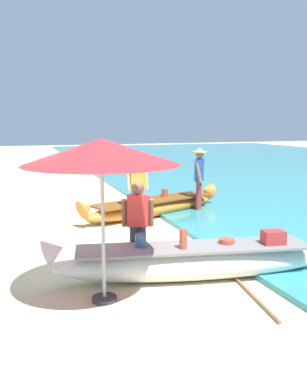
{
  "coord_description": "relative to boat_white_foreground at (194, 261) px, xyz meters",
  "views": [
    {
      "loc": [
        -1.35,
        -7.27,
        2.56
      ],
      "look_at": [
        1.77,
        1.88,
        0.9
      ],
      "focal_mm": 38.12,
      "sensor_mm": 36.0,
      "label": 1
    }
  ],
  "objects": [
    {
      "name": "paddle",
      "position": [
        0.57,
        -0.63,
        -0.28
      ],
      "size": [
        0.48,
        1.85,
        0.05
      ],
      "color": "#8E6B47",
      "rests_on": "ground"
    },
    {
      "name": "boat_orange_midground",
      "position": [
        0.86,
        4.62,
        -0.05
      ],
      "size": [
        4.53,
        2.23,
        0.77
      ],
      "color": "orange",
      "rests_on": "ground"
    },
    {
      "name": "boat_white_foreground",
      "position": [
        0.0,
        0.0,
        0.0
      ],
      "size": [
        4.85,
        1.53,
        0.88
      ],
      "color": "white",
      "rests_on": "ground"
    },
    {
      "name": "person_tourist_customer",
      "position": [
        -0.77,
        0.65,
        0.58
      ],
      "size": [
        0.58,
        0.34,
        1.58
      ],
      "color": "#333842",
      "rests_on": "ground"
    },
    {
      "name": "patio_umbrella_large",
      "position": [
        -1.58,
        -0.34,
        1.84
      ],
      "size": [
        2.17,
        2.17,
        2.35
      ],
      "color": "#B7B7BC",
      "rests_on": "ground"
    },
    {
      "name": "person_vendor_hatted",
      "position": [
        0.17,
        3.83,
        0.77
      ],
      "size": [
        0.56,
        0.44,
        1.87
      ],
      "color": "#3D5BA8",
      "rests_on": "ground"
    },
    {
      "name": "ground_plane",
      "position": [
        -1.35,
        1.43,
        -0.31
      ],
      "size": [
        80.0,
        80.0,
        0.0
      ],
      "primitive_type": "plane",
      "color": "beige"
    },
    {
      "name": "person_vendor_assistant",
      "position": [
        2.21,
        4.54,
        0.77
      ],
      "size": [
        0.47,
        0.57,
        1.87
      ],
      "color": "#B2383D",
      "rests_on": "ground"
    }
  ]
}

